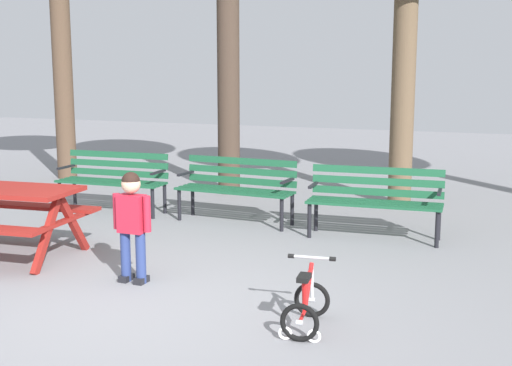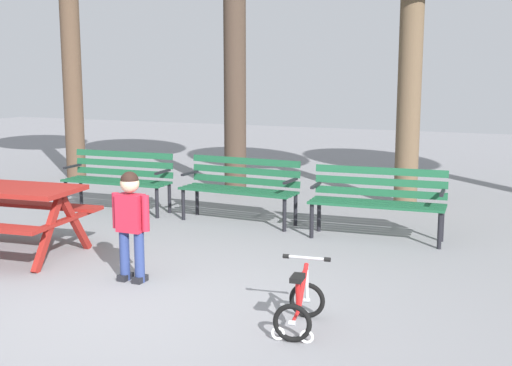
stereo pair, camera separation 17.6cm
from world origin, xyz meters
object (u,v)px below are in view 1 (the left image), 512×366
child_standing (132,218)px  kids_bicycle (306,305)px  park_bench_right (375,196)px  park_bench_far_left (114,176)px  park_bench_left (237,184)px

child_standing → kids_bicycle: (1.90, -0.49, -0.43)m
kids_bicycle → park_bench_right: bearing=92.5°
park_bench_far_left → child_standing: bearing=-52.8°
park_bench_left → park_bench_right: 1.89m
park_bench_left → park_bench_far_left: bearing=-178.3°
park_bench_far_left → kids_bicycle: (3.93, -3.17, -0.31)m
park_bench_left → child_standing: size_ratio=1.51×
park_bench_right → child_standing: bearing=-124.3°
park_bench_right → park_bench_far_left: bearing=178.6°
park_bench_right → kids_bicycle: 3.10m
park_bench_left → kids_bicycle: 3.82m
park_bench_left → child_standing: (0.12, -2.74, 0.12)m
child_standing → park_bench_left: bearing=92.6°
park_bench_right → child_standing: size_ratio=1.52×
park_bench_right → kids_bicycle: bearing=-87.5°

